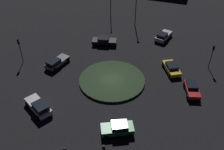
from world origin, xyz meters
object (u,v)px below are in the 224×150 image
object	(u,v)px
car_white	(39,106)
car_green	(118,128)
car_silver	(163,36)
car_red	(192,89)
car_grey	(56,62)
traffic_light_northwest	(212,52)
car_black	(104,41)
traffic_light_south	(19,46)
car_yellow	(172,68)

from	to	relation	value
car_white	car_green	world-z (taller)	car_white
car_silver	car_white	bearing A→B (deg)	167.70
car_red	car_grey	bearing A→B (deg)	-105.24
car_green	car_silver	xyz separation A→B (m)	(-24.52, -4.32, -0.00)
car_white	car_grey	size ratio (longest dim) A/B	1.11
car_green	traffic_light_northwest	size ratio (longest dim) A/B	0.99
car_black	car_silver	distance (m)	11.61
car_green	traffic_light_south	world-z (taller)	traffic_light_south
car_red	traffic_light_south	size ratio (longest dim) A/B	0.94
car_green	traffic_light_south	distance (m)	22.34
car_red	car_black	xyz separation A→B (m)	(-4.73, -18.44, 0.04)
car_black	car_silver	size ratio (longest dim) A/B	1.12
car_white	car_red	bearing A→B (deg)	-120.99
car_yellow	car_silver	xyz separation A→B (m)	(-9.02, -5.25, 0.05)
car_red	car_black	bearing A→B (deg)	-133.65
car_grey	traffic_light_south	bearing A→B (deg)	110.89
car_red	traffic_light_south	xyz separation A→B (m)	(7.45, -27.10, 2.40)
car_green	car_grey	xyz separation A→B (m)	(-6.80, -15.99, -0.01)
car_silver	traffic_light_south	distance (m)	26.48
traffic_light_south	car_red	bearing A→B (deg)	2.52
car_silver	traffic_light_northwest	xyz separation A→B (m)	(4.85, 10.13, 2.28)
car_red	car_black	size ratio (longest dim) A/B	0.85
car_red	car_grey	world-z (taller)	car_grey
traffic_light_south	car_yellow	bearing A→B (deg)	12.68
car_white	car_black	xyz separation A→B (m)	(-19.25, -2.10, -0.04)
car_green	traffic_light_south	bearing A→B (deg)	-50.82
car_white	car_green	size ratio (longest dim) A/B	1.16
traffic_light_south	car_black	bearing A→B (deg)	41.75
car_red	car_green	world-z (taller)	car_green
traffic_light_south	car_green	bearing A→B (deg)	-25.03
car_red	car_black	distance (m)	19.04
car_yellow	traffic_light_south	bearing A→B (deg)	-106.94
car_green	car_red	bearing A→B (deg)	-152.58
car_white	car_grey	distance (m)	10.47
car_yellow	car_red	bearing A→B (deg)	10.47
car_red	car_green	xyz separation A→B (m)	(12.13, -5.39, 0.03)
car_black	traffic_light_northwest	size ratio (longest dim) A/B	1.14
car_red	car_yellow	size ratio (longest dim) A/B	0.97
car_red	car_black	world-z (taller)	car_black
car_red	traffic_light_northwest	bearing A→B (deg)	147.59
car_red	car_yellow	distance (m)	5.59
car_green	car_grey	size ratio (longest dim) A/B	0.96
car_green	car_silver	size ratio (longest dim) A/B	0.97
car_red	car_silver	world-z (taller)	car_silver
car_yellow	car_white	bearing A→B (deg)	-76.08
car_yellow	car_grey	world-z (taller)	car_grey
car_green	car_grey	bearing A→B (deg)	-61.68
car_grey	car_black	bearing A→B (deg)	-15.58
car_green	car_black	world-z (taller)	car_green
car_green	car_yellow	bearing A→B (deg)	-132.07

